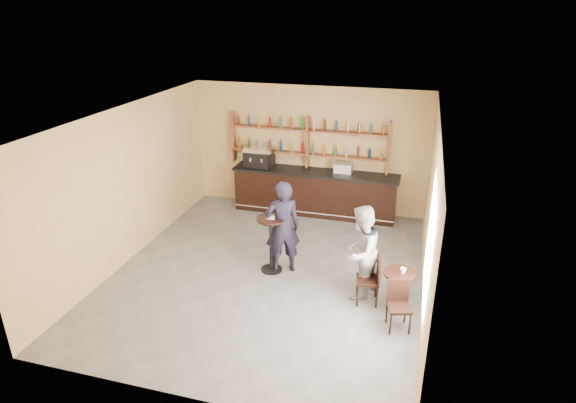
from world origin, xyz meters
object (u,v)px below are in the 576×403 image
(chair_south, at_px, (399,307))
(espresso_machine, at_px, (259,157))
(man_main, at_px, (283,227))
(patron_second, at_px, (360,252))
(cafe_table, at_px, (398,290))
(bar_counter, at_px, (315,192))
(chair_west, at_px, (368,279))
(pastry_case, at_px, (343,169))
(pedestal_table, at_px, (271,245))

(chair_south, bearing_deg, espresso_machine, 116.00)
(man_main, xyz_separation_m, patron_second, (1.60, -0.48, -0.07))
(cafe_table, bearing_deg, man_main, 162.72)
(espresso_machine, height_order, chair_south, espresso_machine)
(patron_second, bearing_deg, chair_south, 60.51)
(cafe_table, bearing_deg, chair_south, -85.24)
(bar_counter, xyz_separation_m, cafe_table, (2.34, -3.71, -0.20))
(man_main, height_order, chair_south, man_main)
(man_main, height_order, chair_west, man_main)
(pastry_case, distance_m, patron_second, 3.61)
(chair_west, bearing_deg, patron_second, -146.16)
(pedestal_table, bearing_deg, cafe_table, -14.37)
(bar_counter, bearing_deg, patron_second, -65.06)
(chair_west, bearing_deg, chair_south, 33.83)
(bar_counter, xyz_separation_m, chair_west, (1.79, -3.66, -0.10))
(cafe_table, xyz_separation_m, chair_west, (-0.55, 0.05, 0.10))
(chair_south, bearing_deg, man_main, 134.98)
(man_main, bearing_deg, pastry_case, -128.66)
(pedestal_table, bearing_deg, espresso_machine, 112.62)
(chair_south, height_order, patron_second, patron_second)
(patron_second, bearing_deg, chair_west, 60.52)
(pastry_case, relative_size, chair_south, 0.51)
(chair_west, bearing_deg, man_main, -119.64)
(chair_south, bearing_deg, pastry_case, 95.44)
(pastry_case, height_order, cafe_table, pastry_case)
(pastry_case, xyz_separation_m, chair_west, (1.09, -3.66, -0.80))
(pedestal_table, relative_size, patron_second, 0.66)
(chair_west, xyz_separation_m, chair_south, (0.60, -0.65, -0.04))
(pedestal_table, height_order, chair_south, pedestal_table)
(pastry_case, distance_m, cafe_table, 4.16)
(bar_counter, height_order, espresso_machine, espresso_machine)
(man_main, relative_size, cafe_table, 2.64)
(espresso_machine, distance_m, patron_second, 4.68)
(pastry_case, relative_size, chair_west, 0.47)
(patron_second, bearing_deg, espresso_machine, -120.46)
(cafe_table, height_order, chair_south, chair_south)
(pedestal_table, height_order, man_main, man_main)
(pastry_case, distance_m, chair_west, 3.91)
(bar_counter, distance_m, chair_south, 4.94)
(bar_counter, distance_m, cafe_table, 4.40)
(cafe_table, bearing_deg, chair_west, 174.81)
(espresso_machine, height_order, man_main, man_main)
(bar_counter, height_order, chair_west, bar_counter)
(pedestal_table, xyz_separation_m, chair_west, (2.00, -0.60, -0.12))
(pedestal_table, xyz_separation_m, cafe_table, (2.55, -0.65, -0.22))
(chair_west, relative_size, chair_south, 1.09)
(man_main, xyz_separation_m, chair_south, (2.38, -1.33, -0.53))
(bar_counter, xyz_separation_m, espresso_machine, (-1.48, 0.00, 0.82))
(pedestal_table, xyz_separation_m, patron_second, (1.82, -0.41, 0.31))
(espresso_machine, distance_m, man_main, 3.37)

